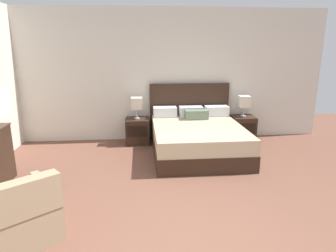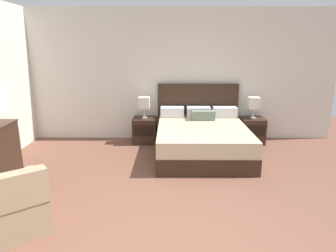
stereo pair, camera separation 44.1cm
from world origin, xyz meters
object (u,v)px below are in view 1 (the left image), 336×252
Objects in this scene: table_lamp_left at (137,104)px; armchair_by_window at (20,217)px; bed at (197,137)px; nightstand_right at (242,128)px; nightstand_left at (137,131)px; table_lamp_right at (244,102)px.

armchair_by_window is (-1.16, -3.16, -0.54)m from table_lamp_left.
bed is at bearing 47.45° from armchair_by_window.
bed is 1.31m from nightstand_right.
bed is at bearing -148.47° from nightstand_right.
table_lamp_right reaches higher than nightstand_left.
armchair_by_window is at bearing -136.99° from nightstand_right.
bed is 3.36m from armchair_by_window.
armchair_by_window is (-2.27, -2.48, -0.02)m from bed.
bed reaches higher than table_lamp_left.
table_lamp_right is (2.23, 0.00, 0.00)m from table_lamp_left.
table_lamp_left is at bearing 90.00° from nightstand_left.
nightstand_right is at bearing 0.00° from nightstand_left.
armchair_by_window is at bearing -110.17° from nightstand_left.
nightstand_left is 1.19× the size of table_lamp_right.
nightstand_left is 3.37m from armchair_by_window.
armchair_by_window is at bearing -132.55° from bed.
bed reaches higher than armchair_by_window.
bed is 2.08× the size of armchair_by_window.
table_lamp_right is (1.11, 0.68, 0.52)m from bed.
nightstand_left is 2.23m from nightstand_right.
nightstand_left is at bearing 148.50° from bed.
table_lamp_right is 0.45× the size of armchair_by_window.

